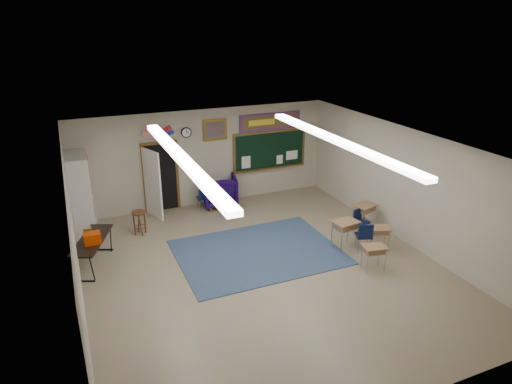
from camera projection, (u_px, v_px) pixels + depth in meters
name	position (u px, v px, depth m)	size (l,w,h in m)	color
floor	(264.00, 269.00, 10.77)	(9.00, 9.00, 0.00)	#836F5A
back_wall	(205.00, 158.00, 14.09)	(8.00, 0.04, 3.00)	#B3A991
front_wall	(395.00, 329.00, 6.36)	(8.00, 0.04, 3.00)	#B3A991
left_wall	(74.00, 243.00, 8.76)	(0.04, 9.00, 3.00)	#B3A991
right_wall	(406.00, 186.00, 11.69)	(0.04, 9.00, 3.00)	#B3A991
ceiling	(265.00, 146.00, 9.69)	(8.00, 9.00, 0.04)	white
area_rug	(258.00, 252.00, 11.52)	(4.00, 3.00, 0.02)	#31455E
fluorescent_strips	(265.00, 149.00, 9.71)	(3.86, 6.00, 0.10)	white
doorway	(159.00, 179.00, 13.57)	(1.10, 0.89, 2.16)	black
chalkboard	(270.00, 151.00, 14.87)	(2.55, 0.14, 1.30)	brown
bulletin_board	(270.00, 121.00, 14.52)	(2.10, 0.05, 0.55)	#A91D0E
framed_art_print	(215.00, 130.00, 13.88)	(0.75, 0.05, 0.65)	olive
wall_clock	(186.00, 133.00, 13.55)	(0.32, 0.05, 0.32)	black
wall_flags	(158.00, 131.00, 13.17)	(1.16, 0.06, 0.70)	red
storage_cabinet	(81.00, 194.00, 12.31)	(0.59, 1.25, 2.20)	silver
wingback_armchair	(220.00, 191.00, 14.28)	(1.02, 1.05, 0.95)	#160539
student_chair_reading	(203.00, 198.00, 13.97)	(0.37, 0.37, 0.74)	#081132
student_chair_desk_a	(363.00, 236.00, 11.49)	(0.40, 0.40, 0.80)	#081132
student_chair_desk_b	(362.00, 223.00, 12.32)	(0.36, 0.36, 0.73)	#081132
student_desk_front_left	(345.00, 233.00, 11.58)	(0.69, 0.55, 0.76)	olive
student_desk_front_right	(364.00, 215.00, 12.66)	(0.72, 0.63, 0.74)	olive
student_desk_back_left	(373.00, 257.00, 10.59)	(0.60, 0.49, 0.64)	olive
student_desk_back_right	(378.00, 237.00, 11.54)	(0.63, 0.55, 0.63)	olive
folding_table	(93.00, 251.00, 10.80)	(1.14, 1.76, 0.95)	black
wooden_stool	(140.00, 223.00, 12.38)	(0.38, 0.38, 0.67)	#523018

